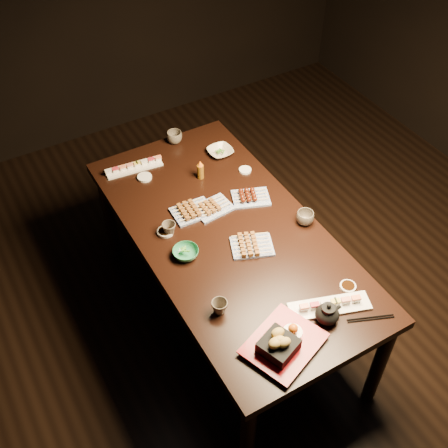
{
  "coord_description": "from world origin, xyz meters",
  "views": [
    {
      "loc": [
        -1.37,
        -1.44,
        2.86
      ],
      "look_at": [
        -0.34,
        0.34,
        0.77
      ],
      "focal_mm": 45.0,
      "sensor_mm": 36.0,
      "label": 1
    }
  ],
  "objects_px": {
    "sushi_platter_near": "(330,304)",
    "teapot": "(328,313)",
    "condiment_bottle": "(200,169)",
    "teacup_mid_right": "(305,218)",
    "dining_table": "(228,278)",
    "teacup_near_left": "(220,307)",
    "tempura_tray": "(284,338)",
    "teacup_far_left": "(169,229)",
    "sushi_platter_far": "(134,166)",
    "teacup_far_right": "(174,137)",
    "edamame_bowl_green": "(186,253)",
    "edamame_bowl_cream": "(220,152)",
    "yakitori_plate_right": "(252,244)",
    "yakitori_plate_left": "(192,209)",
    "yakitori_plate_center": "(213,206)"
  },
  "relations": [
    {
      "from": "dining_table",
      "to": "teacup_far_right",
      "type": "bearing_deg",
      "value": 85.15
    },
    {
      "from": "teacup_near_left",
      "to": "tempura_tray",
      "type": "bearing_deg",
      "value": -63.13
    },
    {
      "from": "sushi_platter_near",
      "to": "teacup_near_left",
      "type": "bearing_deg",
      "value": 171.79
    },
    {
      "from": "yakitori_plate_center",
      "to": "teacup_far_left",
      "type": "relative_size",
      "value": 2.81
    },
    {
      "from": "edamame_bowl_green",
      "to": "teacup_far_left",
      "type": "height_order",
      "value": "teacup_far_left"
    },
    {
      "from": "sushi_platter_near",
      "to": "teapot",
      "type": "xyz_separation_m",
      "value": [
        -0.06,
        -0.05,
        0.03
      ]
    },
    {
      "from": "yakitori_plate_right",
      "to": "condiment_bottle",
      "type": "distance_m",
      "value": 0.61
    },
    {
      "from": "teacup_far_right",
      "to": "condiment_bottle",
      "type": "xyz_separation_m",
      "value": [
        -0.02,
        -0.37,
        0.02
      ]
    },
    {
      "from": "dining_table",
      "to": "teapot",
      "type": "distance_m",
      "value": 0.82
    },
    {
      "from": "teapot",
      "to": "condiment_bottle",
      "type": "xyz_separation_m",
      "value": [
        -0.02,
        1.15,
        0.01
      ]
    },
    {
      "from": "sushi_platter_far",
      "to": "teacup_far_left",
      "type": "bearing_deg",
      "value": 90.82
    },
    {
      "from": "yakitori_plate_center",
      "to": "edamame_bowl_green",
      "type": "xyz_separation_m",
      "value": [
        -0.28,
        -0.23,
        -0.01
      ]
    },
    {
      "from": "yakitori_plate_right",
      "to": "teapot",
      "type": "xyz_separation_m",
      "value": [
        0.06,
        -0.54,
        0.03
      ]
    },
    {
      "from": "sushi_platter_near",
      "to": "teacup_far_left",
      "type": "bearing_deg",
      "value": 137.38
    },
    {
      "from": "sushi_platter_far",
      "to": "teacup_mid_right",
      "type": "height_order",
      "value": "teacup_mid_right"
    },
    {
      "from": "sushi_platter_far",
      "to": "teacup_mid_right",
      "type": "relative_size",
      "value": 3.57
    },
    {
      "from": "yakitori_plate_right",
      "to": "teacup_near_left",
      "type": "height_order",
      "value": "teacup_near_left"
    },
    {
      "from": "teacup_mid_right",
      "to": "sushi_platter_far",
      "type": "bearing_deg",
      "value": 124.78
    },
    {
      "from": "dining_table",
      "to": "edamame_bowl_cream",
      "type": "xyz_separation_m",
      "value": [
        0.29,
        0.59,
        0.39
      ]
    },
    {
      "from": "yakitori_plate_center",
      "to": "teacup_mid_right",
      "type": "bearing_deg",
      "value": -46.8
    },
    {
      "from": "dining_table",
      "to": "sushi_platter_near",
      "type": "xyz_separation_m",
      "value": [
        0.16,
        -0.64,
        0.4
      ]
    },
    {
      "from": "dining_table",
      "to": "teacup_mid_right",
      "type": "relative_size",
      "value": 19.34
    },
    {
      "from": "condiment_bottle",
      "to": "edamame_bowl_cream",
      "type": "bearing_deg",
      "value": 32.6
    },
    {
      "from": "yakitori_plate_left",
      "to": "yakitori_plate_right",
      "type": "bearing_deg",
      "value": -67.12
    },
    {
      "from": "teapot",
      "to": "dining_table",
      "type": "bearing_deg",
      "value": 100.08
    },
    {
      "from": "teacup_far_left",
      "to": "yakitori_plate_right",
      "type": "bearing_deg",
      "value": -43.19
    },
    {
      "from": "teapot",
      "to": "condiment_bottle",
      "type": "distance_m",
      "value": 1.15
    },
    {
      "from": "edamame_bowl_cream",
      "to": "yakitori_plate_left",
      "type": "bearing_deg",
      "value": -136.35
    },
    {
      "from": "edamame_bowl_cream",
      "to": "teacup_far_left",
      "type": "relative_size",
      "value": 2.02
    },
    {
      "from": "edamame_bowl_cream",
      "to": "edamame_bowl_green",
      "type": "bearing_deg",
      "value": -131.67
    },
    {
      "from": "teacup_near_left",
      "to": "yakitori_plate_right",
      "type": "bearing_deg",
      "value": 37.79
    },
    {
      "from": "yakitori_plate_left",
      "to": "teacup_far_left",
      "type": "bearing_deg",
      "value": -154.02
    },
    {
      "from": "dining_table",
      "to": "condiment_bottle",
      "type": "distance_m",
      "value": 0.64
    },
    {
      "from": "sushi_platter_far",
      "to": "teapot",
      "type": "relative_size",
      "value": 2.57
    },
    {
      "from": "teacup_mid_right",
      "to": "teacup_far_left",
      "type": "bearing_deg",
      "value": 156.21
    },
    {
      "from": "yakitori_plate_center",
      "to": "edamame_bowl_cream",
      "type": "distance_m",
      "value": 0.48
    },
    {
      "from": "teacup_mid_right",
      "to": "dining_table",
      "type": "bearing_deg",
      "value": 160.31
    },
    {
      "from": "sushi_platter_near",
      "to": "teacup_far_left",
      "type": "xyz_separation_m",
      "value": [
        -0.43,
        0.79,
        0.01
      ]
    },
    {
      "from": "tempura_tray",
      "to": "teacup_far_left",
      "type": "relative_size",
      "value": 4.54
    },
    {
      "from": "sushi_platter_far",
      "to": "teacup_far_right",
      "type": "bearing_deg",
      "value": -155.58
    },
    {
      "from": "condiment_bottle",
      "to": "yakitori_plate_left",
      "type": "bearing_deg",
      "value": -127.15
    },
    {
      "from": "yakitori_plate_right",
      "to": "teapot",
      "type": "height_order",
      "value": "teapot"
    },
    {
      "from": "teapot",
      "to": "condiment_bottle",
      "type": "height_order",
      "value": "condiment_bottle"
    },
    {
      "from": "tempura_tray",
      "to": "teacup_far_left",
      "type": "bearing_deg",
      "value": 77.99
    },
    {
      "from": "sushi_platter_far",
      "to": "teapot",
      "type": "height_order",
      "value": "teapot"
    },
    {
      "from": "sushi_platter_near",
      "to": "tempura_tray",
      "type": "bearing_deg",
      "value": -148.75
    },
    {
      "from": "edamame_bowl_green",
      "to": "teapot",
      "type": "distance_m",
      "value": 0.76
    },
    {
      "from": "sushi_platter_far",
      "to": "teacup_far_right",
      "type": "xyz_separation_m",
      "value": [
        0.32,
        0.11,
        0.02
      ]
    },
    {
      "from": "dining_table",
      "to": "teacup_near_left",
      "type": "distance_m",
      "value": 0.65
    },
    {
      "from": "yakitori_plate_right",
      "to": "teacup_mid_right",
      "type": "bearing_deg",
      "value": 23.59
    }
  ]
}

